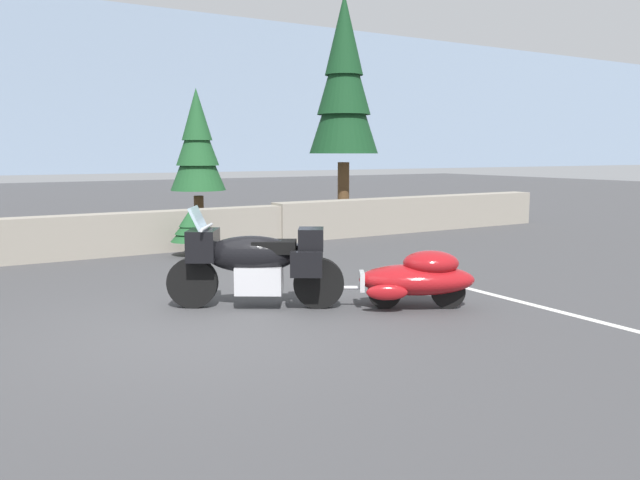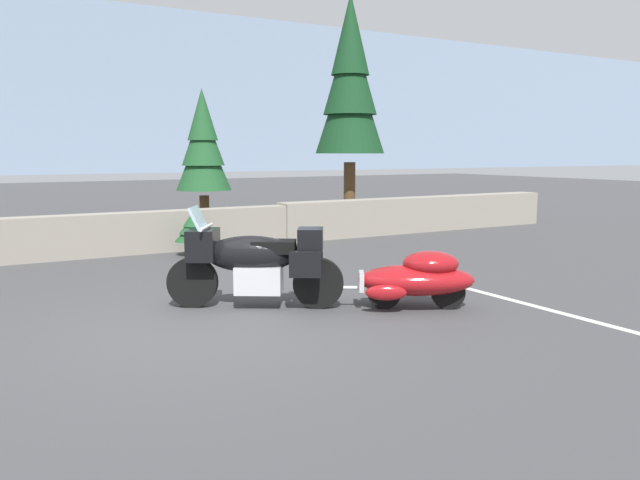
% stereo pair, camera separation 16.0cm
% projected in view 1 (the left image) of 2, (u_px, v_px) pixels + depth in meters
% --- Properties ---
extents(ground_plane, '(80.00, 80.00, 0.00)m').
position_uv_depth(ground_plane, '(204.00, 329.00, 7.29)').
color(ground_plane, '#424244').
extents(stone_guard_wall, '(24.00, 0.57, 0.94)m').
position_uv_depth(stone_guard_wall, '(104.00, 234.00, 12.35)').
color(stone_guard_wall, gray).
rests_on(stone_guard_wall, ground).
extents(touring_motorcycle, '(2.03, 1.46, 1.33)m').
position_uv_depth(touring_motorcycle, '(255.00, 261.00, 8.21)').
color(touring_motorcycle, black).
rests_on(touring_motorcycle, ground).
extents(car_shaped_trailer, '(2.06, 1.47, 0.76)m').
position_uv_depth(car_shaped_trailer, '(417.00, 277.00, 8.21)').
color(car_shaped_trailer, black).
rests_on(car_shaped_trailer, ground).
extents(pine_tree_tall, '(1.82, 1.82, 6.10)m').
position_uv_depth(pine_tree_tall, '(344.00, 83.00, 16.52)').
color(pine_tree_tall, brown).
rests_on(pine_tree_tall, ground).
extents(pine_tree_secondary, '(1.28, 1.28, 3.49)m').
position_uv_depth(pine_tree_secondary, '(197.00, 145.00, 14.69)').
color(pine_tree_secondary, brown).
rests_on(pine_tree_secondary, ground).
extents(pine_sapling_near, '(0.74, 0.74, 0.89)m').
position_uv_depth(pine_sapling_near, '(189.00, 228.00, 12.38)').
color(pine_sapling_near, brown).
rests_on(pine_sapling_near, ground).
extents(parking_stripe_marker, '(0.12, 3.60, 0.01)m').
position_uv_depth(parking_stripe_marker, '(553.00, 310.00, 8.16)').
color(parking_stripe_marker, silver).
rests_on(parking_stripe_marker, ground).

